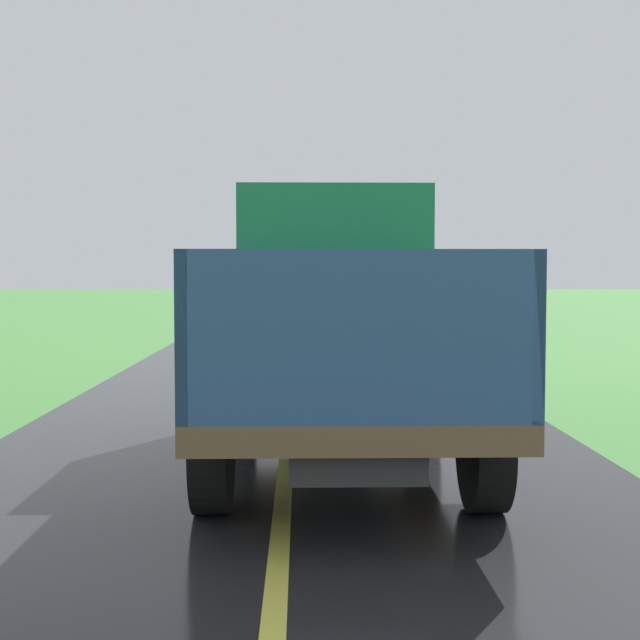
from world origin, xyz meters
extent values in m
cube|color=#2D2D30|center=(0.52, 10.76, 0.68)|extent=(0.90, 5.51, 0.24)
cube|color=brown|center=(0.52, 10.76, 0.88)|extent=(2.30, 5.80, 0.20)
cube|color=#197A4C|center=(0.52, 12.71, 1.93)|extent=(2.10, 1.90, 1.90)
cube|color=black|center=(0.52, 13.66, 2.26)|extent=(1.78, 0.02, 0.76)
cube|color=#2D517F|center=(-0.59, 9.78, 1.53)|extent=(0.08, 3.85, 1.10)
cube|color=#2D517F|center=(1.63, 9.78, 1.53)|extent=(0.08, 3.85, 1.10)
cube|color=#2D517F|center=(0.52, 7.90, 1.53)|extent=(2.30, 0.08, 1.10)
cube|color=#2D517F|center=(0.52, 11.67, 1.53)|extent=(2.30, 0.08, 1.10)
cylinder|color=black|center=(-0.53, 12.56, 0.58)|extent=(0.28, 1.00, 1.00)
cylinder|color=black|center=(1.57, 12.56, 0.58)|extent=(0.28, 1.00, 1.00)
cylinder|color=black|center=(-0.53, 9.16, 0.58)|extent=(0.28, 1.00, 1.00)
cylinder|color=black|center=(1.57, 9.16, 0.58)|extent=(0.28, 1.00, 1.00)
ellipsoid|color=#86B327|center=(0.69, 9.72, 1.48)|extent=(0.51, 0.63, 0.39)
ellipsoid|color=#7AB637|center=(0.28, 11.33, 1.44)|extent=(0.51, 0.48, 0.50)
ellipsoid|color=#7CAB38|center=(1.28, 8.95, 1.13)|extent=(0.54, 0.65, 0.46)
ellipsoid|color=#74B525|center=(-0.01, 9.21, 1.76)|extent=(0.53, 0.55, 0.36)
ellipsoid|color=#79BA29|center=(0.60, 9.18, 1.44)|extent=(0.45, 0.41, 0.49)
ellipsoid|color=#81B230|center=(1.31, 10.21, 1.44)|extent=(0.54, 0.70, 0.47)
ellipsoid|color=#87BB28|center=(1.18, 10.31, 1.76)|extent=(0.48, 0.44, 0.38)
ellipsoid|color=#7DAB24|center=(0.79, 9.71, 1.45)|extent=(0.43, 0.54, 0.46)
ellipsoid|color=#88B121|center=(1.15, 9.27, 1.17)|extent=(0.52, 0.66, 0.50)
camera|label=1|loc=(0.14, 2.46, 1.94)|focal=49.28mm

